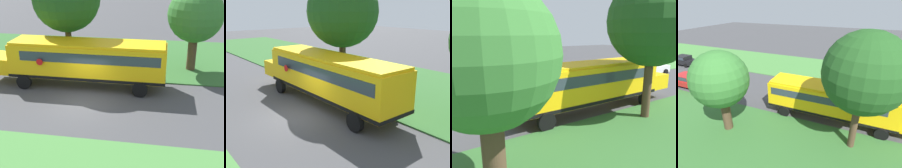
% 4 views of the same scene
% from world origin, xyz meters
% --- Properties ---
extents(ground_plane, '(120.00, 120.00, 0.00)m').
position_xyz_m(ground_plane, '(0.00, 0.00, 0.00)').
color(ground_plane, '#424244').
extents(grass_far_side, '(10.00, 80.00, 0.07)m').
position_xyz_m(grass_far_side, '(9.00, 0.00, 0.04)').
color(grass_far_side, '#47843D').
rests_on(grass_far_side, ground).
extents(school_bus, '(2.85, 12.42, 3.16)m').
position_xyz_m(school_bus, '(-2.76, -0.59, 1.92)').
color(school_bus, yellow).
rests_on(school_bus, ground).
extents(pickup_truck, '(2.28, 5.40, 2.10)m').
position_xyz_m(pickup_truck, '(2.70, -14.40, 1.07)').
color(pickup_truck, silver).
rests_on(pickup_truck, ground).
extents(oak_tree_beside_bus, '(5.02, 5.02, 8.14)m').
position_xyz_m(oak_tree_beside_bus, '(-5.64, -2.57, 5.64)').
color(oak_tree_beside_bus, '#4C3826').
rests_on(oak_tree_beside_bus, ground).
extents(oak_tree_roadside_mid, '(4.17, 4.17, 6.47)m').
position_xyz_m(oak_tree_roadside_mid, '(-7.39, 6.94, 4.38)').
color(oak_tree_roadside_mid, '#4C3826').
rests_on(oak_tree_roadside_mid, ground).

